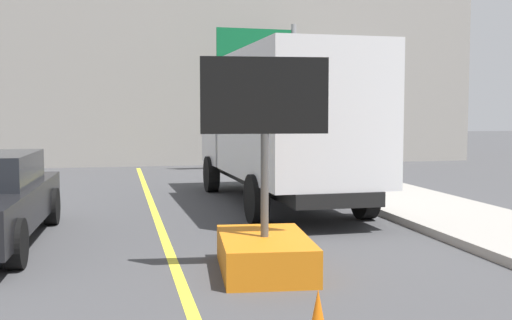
# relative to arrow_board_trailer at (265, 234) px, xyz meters

# --- Properties ---
(arrow_board_trailer) EXTENTS (1.60, 1.90, 2.70)m
(arrow_board_trailer) POSITION_rel_arrow_board_trailer_xyz_m (0.00, 0.00, 0.00)
(arrow_board_trailer) COLOR orange
(arrow_board_trailer) RESTS_ON ground
(box_truck) EXTENTS (2.55, 7.37, 3.25)m
(box_truck) POSITION_rel_arrow_board_trailer_xyz_m (1.64, 5.39, 1.29)
(box_truck) COLOR black
(box_truck) RESTS_ON ground
(highway_guide_sign) EXTENTS (2.79, 0.29, 5.00)m
(highway_guide_sign) POSITION_rel_arrow_board_trailer_xyz_m (3.36, 13.27, 2.94)
(highway_guide_sign) COLOR gray
(highway_guide_sign) RESTS_ON ground
(far_building_block) EXTENTS (19.75, 9.11, 6.66)m
(far_building_block) POSITION_rel_arrow_board_trailer_xyz_m (2.49, 20.46, 2.85)
(far_building_block) COLOR gray
(far_building_block) RESTS_ON ground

